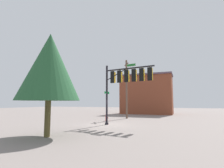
{
  "coord_description": "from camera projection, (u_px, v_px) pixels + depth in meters",
  "views": [
    {
      "loc": [
        7.19,
        -16.62,
        2.24
      ],
      "look_at": [
        0.62,
        -0.09,
        4.12
      ],
      "focal_mm": 28.08,
      "sensor_mm": 36.0,
      "label": 1
    }
  ],
  "objects": [
    {
      "name": "utility_pole",
      "position": [
        127.0,
        88.0,
        25.0
      ],
      "size": [
        1.05,
        1.6,
        8.34
      ],
      "color": "brown",
      "rests_on": "ground_plane"
    },
    {
      "name": "brick_building",
      "position": [
        147.0,
        94.0,
        35.05
      ],
      "size": [
        10.08,
        5.49,
        7.75
      ],
      "color": "brown",
      "rests_on": "ground_plane"
    },
    {
      "name": "signal_pole_assembly",
      "position": [
        126.0,
        79.0,
        17.11
      ],
      "size": [
        5.22,
        1.49,
        6.09
      ],
      "color": "black",
      "rests_on": "ground_plane"
    },
    {
      "name": "ground_plane",
      "position": [
        107.0,
        125.0,
        17.77
      ],
      "size": [
        120.0,
        120.0,
        0.0
      ],
      "primitive_type": "plane",
      "color": "gray"
    },
    {
      "name": "tree_near",
      "position": [
        49.0,
        67.0,
        11.91
      ],
      "size": [
        4.16,
        4.16,
        7.0
      ],
      "color": "brown",
      "rests_on": "ground_plane"
    },
    {
      "name": "fire_hydrant",
      "position": [
        106.0,
        117.0,
        21.35
      ],
      "size": [
        0.33,
        0.24,
        0.83
      ],
      "color": "red",
      "rests_on": "ground_plane"
    }
  ]
}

